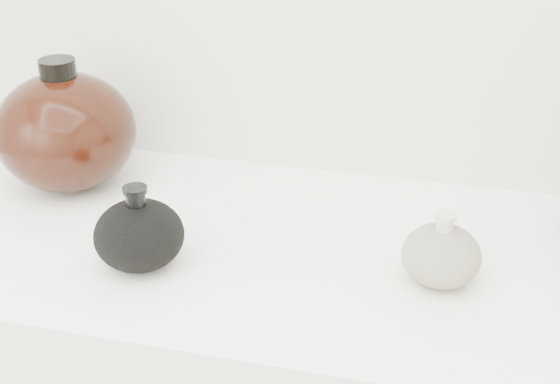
# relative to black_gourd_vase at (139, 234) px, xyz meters

# --- Properties ---
(black_gourd_vase) EXTENTS (0.15, 0.15, 0.12)m
(black_gourd_vase) POSITION_rel_black_gourd_vase_xyz_m (0.00, 0.00, 0.00)
(black_gourd_vase) COLOR black
(black_gourd_vase) RESTS_ON display_counter
(cream_gourd_vase) EXTENTS (0.13, 0.13, 0.10)m
(cream_gourd_vase) POSITION_rel_black_gourd_vase_xyz_m (0.38, 0.06, -0.01)
(cream_gourd_vase) COLOR beige
(cream_gourd_vase) RESTS_ON display_counter
(left_round_pot) EXTENTS (0.27, 0.27, 0.21)m
(left_round_pot) POSITION_rel_black_gourd_vase_xyz_m (-0.20, 0.19, 0.05)
(left_round_pot) COLOR black
(left_round_pot) RESTS_ON display_counter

